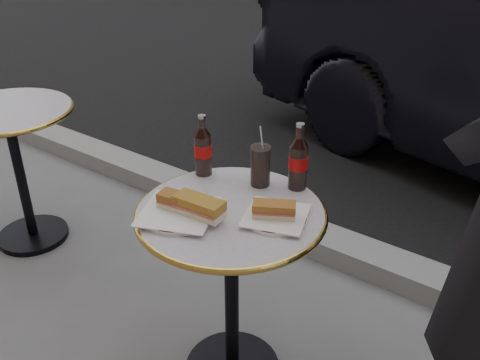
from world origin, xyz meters
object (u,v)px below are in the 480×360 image
Objects in this scene: cola_bottle_right at (299,156)px; plate_left at (178,214)px; plate_right at (276,217)px; bistro_table at (232,298)px; cola_bottle_left at (203,145)px; cola_glass at (260,166)px.

plate_left is at bearing -119.32° from cola_bottle_right.
plate_left is 1.19× the size of plate_right.
cola_bottle_left is (-0.23, 0.14, 0.48)m from bistro_table.
bistro_table is at bearing -111.01° from cola_bottle_right.
cola_bottle_right is 0.14m from cola_glass.
bistro_table is at bearing 47.35° from plate_left.
plate_right reaches higher than bistro_table.
bistro_table is 0.40m from plate_right.
cola_bottle_left is at bearing 113.25° from plate_left.
plate_left is 0.31m from plate_right.
cola_bottle_left is at bearing -161.46° from cola_bottle_right.
plate_left reaches higher than plate_right.
plate_left is at bearing -106.58° from cola_glass.
cola_bottle_left is 1.56× the size of cola_glass.
plate_left is at bearing -132.65° from bistro_table.
cola_bottle_right reaches higher than plate_right.
cola_bottle_right is (-0.05, 0.21, 0.11)m from plate_right.
plate_left is at bearing -66.75° from cola_bottle_left.
plate_right is (0.26, 0.16, -0.00)m from plate_left.
bistro_table is at bearing -31.84° from cola_bottle_left.
bistro_table is 0.41m from plate_left.
cola_bottle_right reaches higher than bistro_table.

